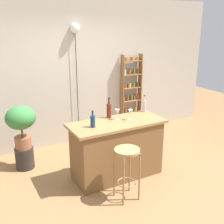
# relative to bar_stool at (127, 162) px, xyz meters

# --- Properties ---
(ground) EXTENTS (12.00, 12.00, 0.00)m
(ground) POSITION_rel_bar_stool_xyz_m (0.18, 0.29, -0.55)
(ground) COLOR olive
(back_wall) EXTENTS (6.40, 0.10, 2.80)m
(back_wall) POSITION_rel_bar_stool_xyz_m (0.18, 2.24, 0.85)
(back_wall) COLOR #BCB2A3
(back_wall) RESTS_ON ground
(kitchen_counter) EXTENTS (1.47, 0.63, 0.90)m
(kitchen_counter) POSITION_rel_bar_stool_xyz_m (0.18, 0.59, -0.09)
(kitchen_counter) COLOR brown
(kitchen_counter) RESTS_ON ground
(bar_stool) EXTENTS (0.35, 0.35, 0.74)m
(bar_stool) POSITION_rel_bar_stool_xyz_m (0.00, 0.00, 0.00)
(bar_stool) COLOR #997047
(bar_stool) RESTS_ON ground
(spice_shelf) EXTENTS (0.47, 0.13, 1.72)m
(spice_shelf) POSITION_rel_bar_stool_xyz_m (1.39, 2.11, 0.33)
(spice_shelf) COLOR olive
(spice_shelf) RESTS_ON ground
(plant_stool) EXTENTS (0.30, 0.30, 0.37)m
(plant_stool) POSITION_rel_bar_stool_xyz_m (-1.05, 1.53, -0.36)
(plant_stool) COLOR #2D2823
(plant_stool) RESTS_ON ground
(potted_plant) EXTENTS (0.48, 0.43, 0.71)m
(potted_plant) POSITION_rel_bar_stool_xyz_m (-1.05, 1.53, 0.28)
(potted_plant) COLOR #935B3D
(potted_plant) RESTS_ON plant_stool
(bottle_wine_red) EXTENTS (0.06, 0.06, 0.28)m
(bottle_wine_red) POSITION_rel_bar_stool_xyz_m (0.84, 0.83, 0.46)
(bottle_wine_red) COLOR #B2B2B7
(bottle_wine_red) RESTS_ON kitchen_counter
(bottle_spirits_clear) EXTENTS (0.08, 0.08, 0.33)m
(bottle_spirits_clear) POSITION_rel_bar_stool_xyz_m (0.17, 0.83, 0.48)
(bottle_spirits_clear) COLOR #5B2319
(bottle_spirits_clear) RESTS_ON kitchen_counter
(bottle_sauce_amber) EXTENTS (0.07, 0.07, 0.25)m
(bottle_sauce_amber) POSITION_rel_bar_stool_xyz_m (-0.23, 0.57, 0.45)
(bottle_sauce_amber) COLOR navy
(bottle_sauce_amber) RESTS_ON kitchen_counter
(wine_glass_left) EXTENTS (0.07, 0.07, 0.16)m
(wine_glass_left) POSITION_rel_bar_stool_xyz_m (0.41, 0.58, 0.47)
(wine_glass_left) COLOR silver
(wine_glass_left) RESTS_ON kitchen_counter
(wine_glass_center) EXTENTS (0.07, 0.07, 0.16)m
(wine_glass_center) POSITION_rel_bar_stool_xyz_m (0.24, 0.69, 0.47)
(wine_glass_center) COLOR silver
(wine_glass_center) RESTS_ON kitchen_counter
(pendant_globe_light) EXTENTS (0.19, 0.19, 2.33)m
(pendant_globe_light) POSITION_rel_bar_stool_xyz_m (0.16, 2.13, 1.64)
(pendant_globe_light) COLOR black
(pendant_globe_light) RESTS_ON ground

